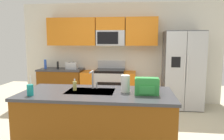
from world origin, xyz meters
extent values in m
plane|color=beige|center=(0.00, 0.00, 0.00)|extent=(9.00, 9.00, 0.00)
cube|color=silver|center=(0.00, 2.15, 1.30)|extent=(5.20, 0.10, 2.60)
cube|color=orange|center=(-1.50, 1.94, 1.85)|extent=(0.70, 0.32, 0.70)
cube|color=orange|center=(-0.87, 1.94, 1.85)|extent=(0.55, 0.32, 0.70)
cube|color=orange|center=(0.56, 1.94, 1.85)|extent=(0.79, 0.32, 0.70)
cube|color=#B7BABF|center=(-0.22, 1.94, 1.69)|extent=(0.72, 0.32, 0.38)
cube|color=black|center=(-0.28, 1.78, 1.69)|extent=(0.52, 0.01, 0.30)
cube|color=orange|center=(-0.22, 1.94, 2.04)|extent=(0.72, 0.32, 0.32)
cube|color=brown|center=(-1.50, 1.80, 0.43)|extent=(1.09, 0.60, 0.86)
cube|color=#38383D|center=(-1.50, 1.80, 0.88)|extent=(1.12, 0.63, 0.04)
cube|color=#B7BABF|center=(-0.22, 1.80, 0.42)|extent=(0.72, 0.60, 0.84)
cube|color=black|center=(-0.22, 1.50, 0.45)|extent=(0.60, 0.01, 0.36)
cube|color=black|center=(-0.22, 1.80, 0.87)|extent=(0.72, 0.60, 0.06)
cube|color=#B7BABF|center=(-0.22, 2.07, 1.00)|extent=(0.72, 0.06, 0.20)
cube|color=orange|center=(-0.76, 1.80, 0.42)|extent=(0.36, 0.60, 0.84)
cube|color=orange|center=(0.28, 1.80, 0.42)|extent=(0.28, 0.60, 0.84)
cube|color=#4C4F54|center=(1.54, 1.75, 0.93)|extent=(0.90, 0.70, 1.85)
cube|color=#B7BABF|center=(1.32, 1.38, 0.93)|extent=(0.44, 0.04, 1.81)
cube|color=#B7BABF|center=(1.77, 1.38, 0.93)|extent=(0.44, 0.04, 1.81)
cylinder|color=silver|center=(1.51, 1.35, 1.02)|extent=(0.02, 0.02, 0.60)
cylinder|color=silver|center=(1.57, 1.35, 1.02)|extent=(0.02, 0.02, 0.60)
cube|color=black|center=(1.32, 1.36, 1.15)|extent=(0.20, 0.00, 0.24)
cube|color=brown|center=(-0.11, -0.64, 0.43)|extent=(2.10, 0.94, 0.86)
cube|color=#38383D|center=(-0.11, -0.64, 0.88)|extent=(2.14, 0.98, 0.04)
cube|color=#B7BABF|center=(-0.21, -0.59, 0.89)|extent=(0.68, 0.44, 0.03)
cube|color=#B7BABF|center=(-1.21, 1.75, 0.99)|extent=(0.28, 0.16, 0.18)
cube|color=black|center=(-1.26, 1.75, 1.08)|extent=(0.03, 0.11, 0.01)
cube|color=black|center=(-1.16, 1.75, 1.08)|extent=(0.03, 0.11, 0.01)
cylinder|color=black|center=(-1.59, 1.80, 1.00)|extent=(0.05, 0.05, 0.19)
cylinder|color=blue|center=(-1.90, 1.75, 1.02)|extent=(0.06, 0.06, 0.24)
cylinder|color=#B7BABF|center=(-0.21, -0.42, 1.04)|extent=(0.03, 0.03, 0.28)
cylinder|color=#B7BABF|center=(-0.21, -0.52, 1.17)|extent=(0.02, 0.20, 0.02)
cylinder|color=#B7BABF|center=(-0.15, -0.42, 0.95)|extent=(0.02, 0.02, 0.10)
cylinder|color=teal|center=(-0.94, -0.93, 0.97)|extent=(0.08, 0.08, 0.15)
cylinder|color=white|center=(-0.93, -0.93, 1.10)|extent=(0.01, 0.03, 0.14)
cylinder|color=#D8CC66|center=(-0.45, -0.57, 0.97)|extent=(0.06, 0.06, 0.13)
cylinder|color=white|center=(-0.45, -0.57, 1.05)|extent=(0.02, 0.02, 0.04)
cylinder|color=white|center=(0.29, -0.58, 1.02)|extent=(0.12, 0.12, 0.24)
cube|color=green|center=(0.59, -0.67, 1.01)|extent=(0.32, 0.20, 0.22)
cube|color=#2B8238|center=(0.59, -0.69, 1.11)|extent=(0.30, 0.14, 0.03)
cube|color=green|center=(0.59, -0.78, 0.98)|extent=(0.20, 0.03, 0.11)
camera|label=1|loc=(0.45, -3.57, 1.62)|focal=34.62mm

